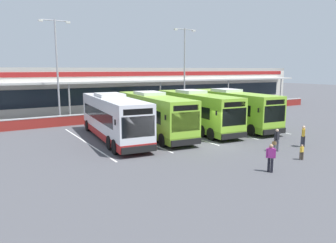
{
  "coord_description": "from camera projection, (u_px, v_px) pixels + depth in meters",
  "views": [
    {
      "loc": [
        -15.7,
        -18.64,
        5.78
      ],
      "look_at": [
        -2.49,
        3.0,
        1.6
      ],
      "focal_mm": 33.94,
      "sensor_mm": 36.0,
      "label": 1
    }
  ],
  "objects": [
    {
      "name": "terminal_building",
      "position": [
        98.0,
        88.0,
        46.89
      ],
      "size": [
        70.0,
        13.0,
        6.0
      ],
      "color": "beige",
      "rests_on": "ground"
    },
    {
      "name": "pedestrian_with_handbag",
      "position": [
        277.0,
        140.0,
        22.5
      ],
      "size": [
        0.64,
        0.33,
        1.62
      ],
      "color": "slate",
      "rests_on": "ground"
    },
    {
      "name": "bay_stripe_west",
      "position": [
        133.0,
        136.0,
        27.61
      ],
      "size": [
        0.14,
        13.0,
        0.01
      ],
      "primitive_type": "cube",
      "color": "silver",
      "rests_on": "ground"
    },
    {
      "name": "pedestrian_near_bin",
      "position": [
        303.0,
        136.0,
        23.77
      ],
      "size": [
        0.49,
        0.38,
        1.62
      ],
      "color": "#33333D",
      "rests_on": "ground"
    },
    {
      "name": "pedestrian_child",
      "position": [
        302.0,
        152.0,
        20.43
      ],
      "size": [
        0.33,
        0.19,
        1.0
      ],
      "color": "#4C4238",
      "rests_on": "ground"
    },
    {
      "name": "lamp_post_west",
      "position": [
        57.0,
        64.0,
        34.08
      ],
      "size": [
        3.24,
        0.28,
        11.0
      ],
      "color": "#9E9EA3",
      "rests_on": "ground"
    },
    {
      "name": "coach_bus_leftmost",
      "position": [
        113.0,
        118.0,
        26.19
      ],
      "size": [
        3.97,
        12.34,
        3.78
      ],
      "color": "silver",
      "rests_on": "ground"
    },
    {
      "name": "pedestrian_in_dark_coat",
      "position": [
        271.0,
        157.0,
        17.94
      ],
      "size": [
        0.43,
        0.46,
        1.62
      ],
      "color": "black",
      "rests_on": "ground"
    },
    {
      "name": "red_barrier_wall",
      "position": [
        135.0,
        115.0,
        36.83
      ],
      "size": [
        60.0,
        0.4,
        1.1
      ],
      "color": "maroon",
      "rests_on": "ground"
    },
    {
      "name": "lamp_post_centre",
      "position": [
        185.0,
        65.0,
        41.4
      ],
      "size": [
        3.24,
        0.28,
        11.0
      ],
      "color": "#9E9EA3",
      "rests_on": "ground"
    },
    {
      "name": "bay_stripe_mid_east",
      "position": [
        240.0,
        124.0,
        34.08
      ],
      "size": [
        0.14,
        13.0,
        0.01
      ],
      "primitive_type": "cube",
      "color": "silver",
      "rests_on": "ground"
    },
    {
      "name": "ground_plane",
      "position": [
        215.0,
        144.0,
        24.71
      ],
      "size": [
        200.0,
        200.0,
        0.0
      ],
      "primitive_type": "plane",
      "color": "#4C4C51"
    },
    {
      "name": "bay_stripe_far_west",
      "position": [
        86.0,
        142.0,
        25.45
      ],
      "size": [
        0.14,
        13.0,
        0.01
      ],
      "primitive_type": "cube",
      "color": "silver",
      "rests_on": "ground"
    },
    {
      "name": "coach_bus_right_centre",
      "position": [
        231.0,
        109.0,
        32.23
      ],
      "size": [
        3.97,
        12.34,
        3.78
      ],
      "color": "#8CC633",
      "rests_on": "ground"
    },
    {
      "name": "coach_bus_left_centre",
      "position": [
        153.0,
        115.0,
        28.24
      ],
      "size": [
        3.97,
        12.34,
        3.78
      ],
      "color": "#8CC633",
      "rests_on": "ground"
    },
    {
      "name": "bay_stripe_mid_west",
      "position": [
        174.0,
        132.0,
        29.76
      ],
      "size": [
        0.14,
        13.0,
        0.01
      ],
      "primitive_type": "cube",
      "color": "silver",
      "rests_on": "ground"
    },
    {
      "name": "coach_bus_centre",
      "position": [
        196.0,
        111.0,
        30.5
      ],
      "size": [
        3.97,
        12.34,
        3.78
      ],
      "color": "#8CC633",
      "rests_on": "ground"
    },
    {
      "name": "bay_stripe_centre",
      "position": [
        209.0,
        127.0,
        31.92
      ],
      "size": [
        0.14,
        13.0,
        0.01
      ],
      "primitive_type": "cube",
      "color": "silver",
      "rests_on": "ground"
    }
  ]
}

